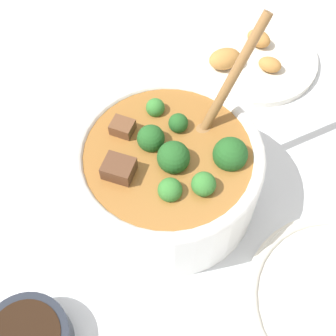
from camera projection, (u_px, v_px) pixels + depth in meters
ground_plane at (168, 196)px, 0.66m from camera, size 4.00×4.00×0.00m
stew_bowl at (169, 171)px, 0.60m from camera, size 0.27×0.24×0.24m
food_plate at (253, 57)px, 0.79m from camera, size 0.21×0.21×0.05m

